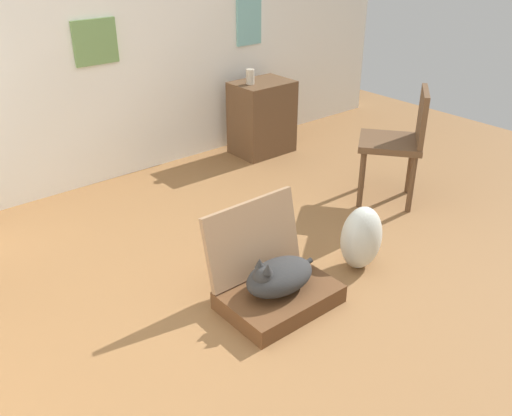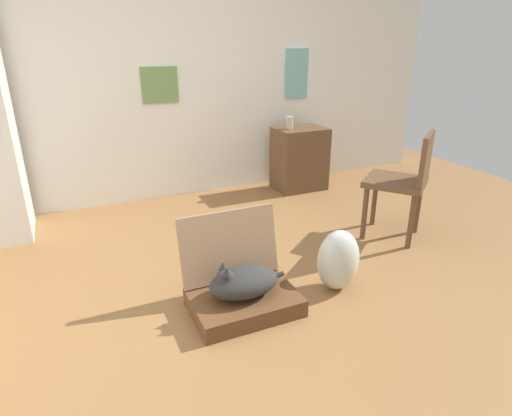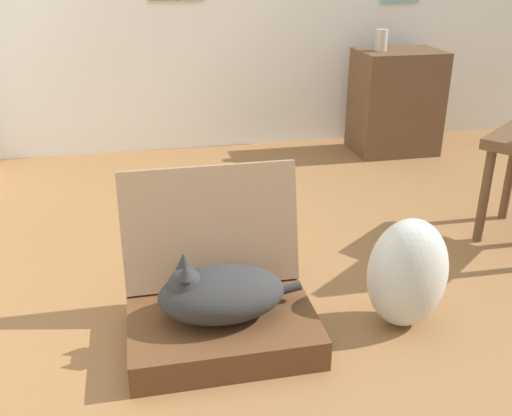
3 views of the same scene
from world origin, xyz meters
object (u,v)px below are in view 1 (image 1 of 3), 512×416
(side_table, at_px, (262,118))
(chair, at_px, (400,140))
(plastic_bag_white, at_px, (361,238))
(suitcase_base, at_px, (279,297))
(vase_tall, at_px, (250,77))
(cat, at_px, (278,276))

(side_table, distance_m, chair, 1.51)
(chair, bearing_deg, side_table, -122.97)
(plastic_bag_white, xyz_separation_m, chair, (0.95, 0.47, 0.30))
(plastic_bag_white, distance_m, side_table, 2.13)
(plastic_bag_white, xyz_separation_m, side_table, (0.82, 1.96, 0.13))
(suitcase_base, bearing_deg, chair, 15.36)
(side_table, bearing_deg, suitcase_base, -127.73)
(suitcase_base, xyz_separation_m, vase_tall, (1.36, 1.94, 0.70))
(plastic_bag_white, bearing_deg, cat, 178.09)
(plastic_bag_white, distance_m, vase_tall, 2.15)
(plastic_bag_white, height_order, vase_tall, vase_tall)
(vase_tall, bearing_deg, plastic_bag_white, -109.14)
(plastic_bag_white, height_order, chair, chair)
(plastic_bag_white, bearing_deg, side_table, 67.30)
(plastic_bag_white, bearing_deg, chair, 26.34)
(suitcase_base, xyz_separation_m, cat, (-0.01, 0.00, 0.15))
(plastic_bag_white, bearing_deg, vase_tall, 70.86)
(cat, bearing_deg, chair, 15.25)
(vase_tall, distance_m, chair, 1.54)
(cat, distance_m, vase_tall, 2.44)
(vase_tall, height_order, chair, chair)
(cat, xyz_separation_m, vase_tall, (1.37, 1.94, 0.55))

